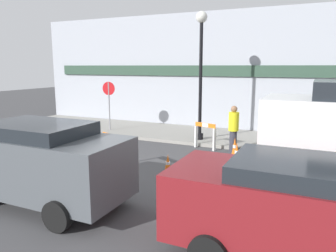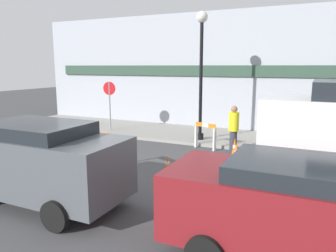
{
  "view_description": "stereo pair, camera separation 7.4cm",
  "coord_description": "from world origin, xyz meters",
  "px_view_note": "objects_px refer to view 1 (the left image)",
  "views": [
    {
      "loc": [
        5.29,
        -7.01,
        3.02
      ],
      "look_at": [
        0.7,
        2.98,
        1.0
      ],
      "focal_mm": 35.0,
      "sensor_mm": 36.0,
      "label": 1
    },
    {
      "loc": [
        5.36,
        -6.98,
        3.02
      ],
      "look_at": [
        0.7,
        2.98,
        1.0
      ],
      "focal_mm": 35.0,
      "sensor_mm": 36.0,
      "label": 2
    }
  ],
  "objects_px": {
    "stop_sign": "(109,98)",
    "parked_car_2": "(315,208)",
    "person_worker": "(234,128)",
    "parked_car_1": "(38,159)",
    "streetlamp_post": "(201,58)"
  },
  "relations": [
    {
      "from": "streetlamp_post",
      "to": "person_worker",
      "type": "height_order",
      "value": "streetlamp_post"
    },
    {
      "from": "streetlamp_post",
      "to": "person_worker",
      "type": "relative_size",
      "value": 2.96
    },
    {
      "from": "stop_sign",
      "to": "parked_car_2",
      "type": "relative_size",
      "value": 0.49
    },
    {
      "from": "person_worker",
      "to": "parked_car_2",
      "type": "height_order",
      "value": "person_worker"
    },
    {
      "from": "person_worker",
      "to": "parked_car_1",
      "type": "xyz_separation_m",
      "value": [
        -2.85,
        -6.09,
        0.12
      ]
    },
    {
      "from": "person_worker",
      "to": "parked_car_1",
      "type": "bearing_deg",
      "value": 24.48
    },
    {
      "from": "streetlamp_post",
      "to": "stop_sign",
      "type": "height_order",
      "value": "streetlamp_post"
    },
    {
      "from": "parked_car_2",
      "to": "stop_sign",
      "type": "bearing_deg",
      "value": 140.25
    },
    {
      "from": "parked_car_1",
      "to": "parked_car_2",
      "type": "bearing_deg",
      "value": -0.0
    },
    {
      "from": "stop_sign",
      "to": "parked_car_1",
      "type": "relative_size",
      "value": 0.54
    },
    {
      "from": "parked_car_1",
      "to": "parked_car_2",
      "type": "height_order",
      "value": "parked_car_1"
    },
    {
      "from": "stop_sign",
      "to": "person_worker",
      "type": "distance_m",
      "value": 6.14
    },
    {
      "from": "streetlamp_post",
      "to": "parked_car_1",
      "type": "height_order",
      "value": "streetlamp_post"
    },
    {
      "from": "person_worker",
      "to": "streetlamp_post",
      "type": "bearing_deg",
      "value": -72.69
    },
    {
      "from": "person_worker",
      "to": "parked_car_1",
      "type": "relative_size",
      "value": 0.41
    }
  ]
}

